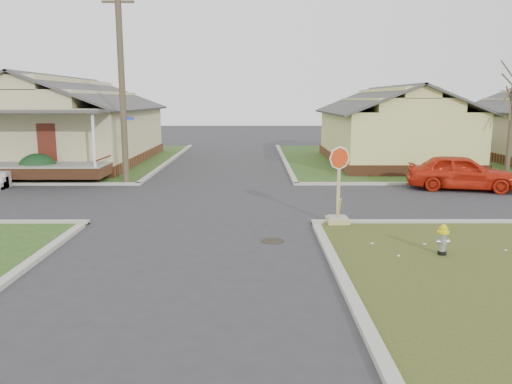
{
  "coord_description": "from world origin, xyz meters",
  "views": [
    {
      "loc": [
        1.7,
        -13.8,
        3.87
      ],
      "look_at": [
        1.75,
        1.0,
        1.1
      ],
      "focal_mm": 35.0,
      "sensor_mm": 36.0,
      "label": 1
    }
  ],
  "objects_px": {
    "red_sedan": "(461,172)",
    "fire_hydrant": "(443,238)",
    "utility_pole": "(122,81)",
    "stop_sign": "(338,207)"
  },
  "relations": [
    {
      "from": "stop_sign",
      "to": "red_sedan",
      "type": "relative_size",
      "value": 0.54
    },
    {
      "from": "utility_pole",
      "to": "red_sedan",
      "type": "bearing_deg",
      "value": -5.69
    },
    {
      "from": "utility_pole",
      "to": "fire_hydrant",
      "type": "bearing_deg",
      "value": -45.57
    },
    {
      "from": "fire_hydrant",
      "to": "utility_pole",
      "type": "bearing_deg",
      "value": 134.15
    },
    {
      "from": "red_sedan",
      "to": "utility_pole",
      "type": "bearing_deg",
      "value": 97.94
    },
    {
      "from": "fire_hydrant",
      "to": "stop_sign",
      "type": "bearing_deg",
      "value": 122.29
    },
    {
      "from": "fire_hydrant",
      "to": "stop_sign",
      "type": "relative_size",
      "value": 0.32
    },
    {
      "from": "utility_pole",
      "to": "red_sedan",
      "type": "height_order",
      "value": "utility_pole"
    },
    {
      "from": "red_sedan",
      "to": "fire_hydrant",
      "type": "bearing_deg",
      "value": 169.22
    },
    {
      "from": "stop_sign",
      "to": "fire_hydrant",
      "type": "bearing_deg",
      "value": -59.03
    }
  ]
}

